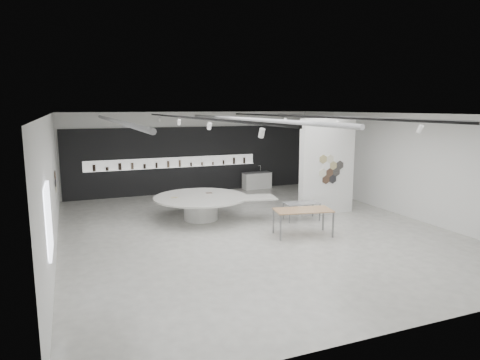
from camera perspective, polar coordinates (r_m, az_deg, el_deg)
name	(u,v)px	position (r m, az deg, el deg)	size (l,w,h in m)	color
room	(250,168)	(13.84, 1.33, 1.62)	(12.02, 14.02, 3.82)	beige
back_wall_display	(192,160)	(20.41, -6.36, 2.68)	(11.80, 0.27, 3.10)	black
partition_column	(327,167)	(16.45, 11.51, 1.75)	(2.20, 0.38, 3.60)	white
display_island	(203,204)	(15.46, -4.98, -3.27)	(4.54, 3.93, 0.86)	white
sample_table_wood	(303,211)	(13.62, 8.40, -4.18)	(1.92, 1.21, 0.84)	#A87D56
sample_table_stone	(302,204)	(15.49, 8.22, -3.21)	(1.29, 0.73, 0.64)	gray
kitchen_counter	(257,180)	(21.27, 2.26, -0.06)	(1.48, 0.65, 1.14)	white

